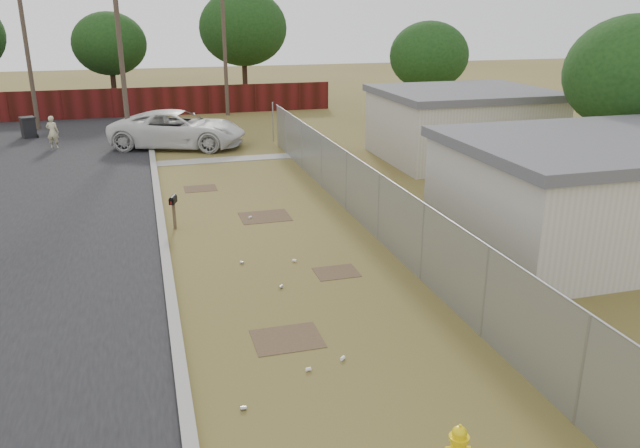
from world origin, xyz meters
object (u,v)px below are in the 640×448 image
object	(u,v)px
pickup_truck	(178,129)
trash_bin	(28,127)
pedestrian	(53,132)
mailbox	(173,203)

from	to	relation	value
pickup_truck	trash_bin	xyz separation A→B (m)	(-7.46, 4.61, -0.33)
pickup_truck	pedestrian	distance (m)	6.06
mailbox	pedestrian	distance (m)	14.54
mailbox	trash_bin	bearing A→B (deg)	111.10
trash_bin	mailbox	bearing A→B (deg)	-68.90
pedestrian	trash_bin	distance (m)	3.56
pickup_truck	pedestrian	xyz separation A→B (m)	(-5.88, 1.42, -0.10)
mailbox	pickup_truck	size ratio (longest dim) A/B	0.17
mailbox	trash_bin	size ratio (longest dim) A/B	0.97
pickup_truck	pedestrian	world-z (taller)	pickup_truck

